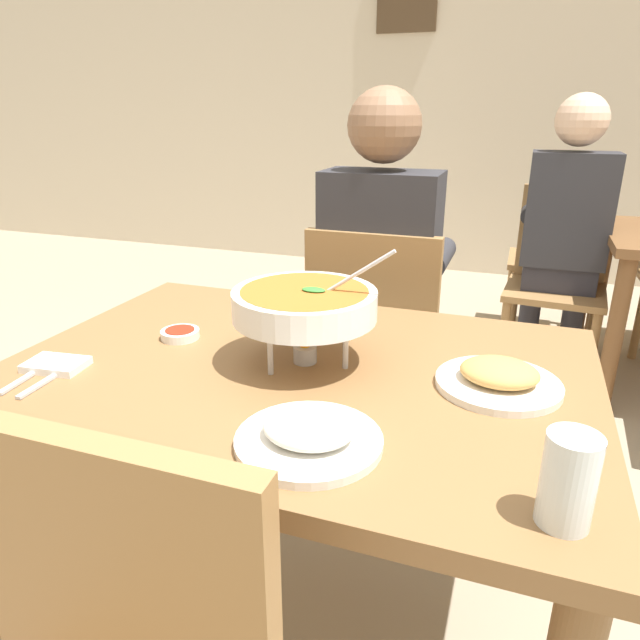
{
  "coord_description": "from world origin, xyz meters",
  "views": [
    {
      "loc": [
        0.42,
        -1.01,
        1.25
      ],
      "look_at": [
        0.0,
        0.15,
        0.79
      ],
      "focal_mm": 32.03,
      "sensor_mm": 36.0,
      "label": 1
    }
  ],
  "objects": [
    {
      "name": "diner_main",
      "position": [
        0.0,
        0.75,
        0.75
      ],
      "size": [
        0.4,
        0.45,
        1.31
      ],
      "color": "#2D2D38",
      "rests_on": "ground_plane"
    },
    {
      "name": "curry_bowl",
      "position": [
        0.01,
        0.02,
        0.87
      ],
      "size": [
        0.33,
        0.3,
        0.26
      ],
      "color": "silver",
      "rests_on": "dining_table_main"
    },
    {
      "name": "spoon_utensil",
      "position": [
        -0.44,
        -0.23,
        0.74
      ],
      "size": [
        0.02,
        0.17,
        0.01
      ],
      "primitive_type": "cube",
      "rotation": [
        0.0,
        0.0,
        0.06
      ],
      "color": "silver",
      "rests_on": "dining_table_main"
    },
    {
      "name": "dining_table_main",
      "position": [
        0.0,
        0.0,
        0.63
      ],
      "size": [
        1.21,
        0.87,
        0.74
      ],
      "color": "brown",
      "rests_on": "ground_plane"
    },
    {
      "name": "appetizer_plate",
      "position": [
        0.41,
        0.04,
        0.76
      ],
      "size": [
        0.24,
        0.24,
        0.06
      ],
      "color": "white",
      "rests_on": "dining_table_main"
    },
    {
      "name": "rice_plate",
      "position": [
        0.13,
        -0.27,
        0.76
      ],
      "size": [
        0.24,
        0.24,
        0.06
      ],
      "color": "white",
      "rests_on": "dining_table_main"
    },
    {
      "name": "sauce_dish",
      "position": [
        -0.31,
        0.05,
        0.75
      ],
      "size": [
        0.09,
        0.09,
        0.02
      ],
      "color": "white",
      "rests_on": "dining_table_main"
    },
    {
      "name": "napkin_folded",
      "position": [
        -0.47,
        -0.18,
        0.75
      ],
      "size": [
        0.13,
        0.09,
        0.02
      ],
      "primitive_type": "cube",
      "rotation": [
        0.0,
        0.0,
        0.12
      ],
      "color": "white",
      "rests_on": "dining_table_main"
    },
    {
      "name": "fork_utensil",
      "position": [
        -0.49,
        -0.23,
        0.74
      ],
      "size": [
        0.03,
        0.17,
        0.01
      ],
      "primitive_type": "cube",
      "rotation": [
        0.0,
        0.0,
        0.11
      ],
      "color": "silver",
      "rests_on": "dining_table_main"
    },
    {
      "name": "patron_bg_middle",
      "position": [
        0.6,
        1.8,
        0.75
      ],
      "size": [
        0.4,
        0.45,
        1.31
      ],
      "color": "#2D2D38",
      "rests_on": "ground_plane"
    },
    {
      "name": "ground_plane",
      "position": [
        0.0,
        0.0,
        0.0
      ],
      "size": [
        16.0,
        16.0,
        0.0
      ],
      "primitive_type": "plane",
      "color": "gray"
    },
    {
      "name": "chair_bg_corner",
      "position": [
        0.68,
        2.37,
        0.51
      ],
      "size": [
        0.44,
        0.44,
        0.9
      ],
      "color": "olive",
      "rests_on": "ground_plane"
    },
    {
      "name": "drink_glass",
      "position": [
        0.51,
        -0.33,
        0.8
      ],
      "size": [
        0.07,
        0.07,
        0.13
      ],
      "color": "silver",
      "rests_on": "dining_table_main"
    },
    {
      "name": "chair_bg_middle",
      "position": [
        0.6,
        1.87,
        0.51
      ],
      "size": [
        0.47,
        0.47,
        0.9
      ],
      "color": "olive",
      "rests_on": "ground_plane"
    },
    {
      "name": "chair_diner_main",
      "position": [
        -0.0,
        0.72,
        0.51
      ],
      "size": [
        0.44,
        0.44,
        0.9
      ],
      "color": "olive",
      "rests_on": "ground_plane"
    },
    {
      "name": "cafe_rear_partition",
      "position": [
        0.0,
        3.65,
        1.5
      ],
      "size": [
        10.0,
        0.1,
        3.0
      ],
      "primitive_type": "cube",
      "color": "beige",
      "rests_on": "ground_plane"
    }
  ]
}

